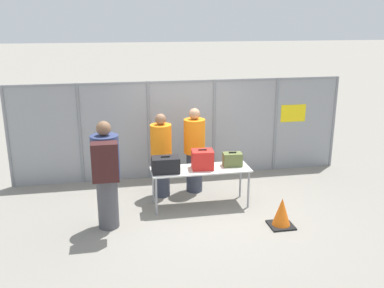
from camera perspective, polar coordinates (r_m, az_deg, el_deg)
name	(u,v)px	position (r m, az deg, el deg)	size (l,w,h in m)	color
ground_plane	(198,207)	(8.16, 0.79, -8.45)	(120.00, 120.00, 0.00)	gray
fence_section	(183,127)	(9.42, -1.25, 2.25)	(7.33, 0.07, 2.16)	gray
inspection_table	(200,172)	(7.99, 1.14, -3.73)	(1.85, 0.63, 0.74)	silver
suitcase_black	(166,165)	(7.75, -3.55, -2.78)	(0.50, 0.33, 0.31)	black
suitcase_red	(203,160)	(7.91, 1.41, -2.08)	(0.42, 0.36, 0.38)	red
suitcase_olive	(232,159)	(8.12, 5.40, -2.05)	(0.37, 0.26, 0.27)	#566033
traveler_hooded	(106,172)	(7.14, -11.40, -3.64)	(0.46, 0.71, 1.85)	#4C4C51
security_worker_near	(194,149)	(8.61, 0.32, -0.69)	(0.43, 0.43, 1.74)	#383D4C
security_worker_far	(161,154)	(8.41, -4.12, -1.37)	(0.42, 0.42, 1.68)	#383D4C
utility_trailer	(232,126)	(12.57, 5.35, 2.42)	(3.29, 1.99, 0.71)	white
traffic_cone	(282,213)	(7.53, 11.87, -9.03)	(0.41, 0.41, 0.52)	black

